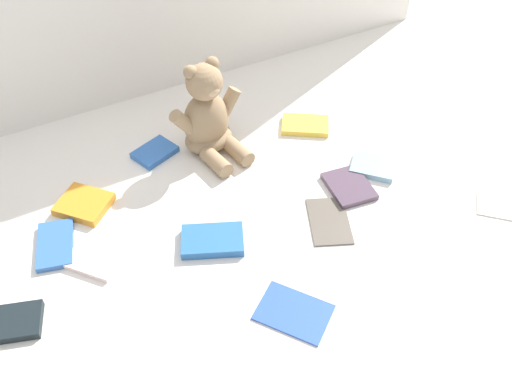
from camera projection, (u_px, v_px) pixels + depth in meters
ground_plane at (232, 197)px, 1.28m from camera, size 3.20×3.20×0.00m
teddy_bear at (208, 119)px, 1.35m from camera, size 0.20×0.19×0.24m
book_case_0 at (349, 186)px, 1.30m from camera, size 0.11×0.13×0.01m
book_case_1 at (212, 240)px, 1.18m from camera, size 0.15×0.13×0.02m
book_case_2 at (329, 220)px, 1.23m from camera, size 0.14×0.16×0.01m
book_case_3 at (84, 204)px, 1.25m from camera, size 0.14×0.15×0.02m
book_case_4 at (155, 152)px, 1.38m from camera, size 0.12×0.10×0.02m
book_case_5 at (3, 324)px, 1.03m from camera, size 0.16×0.12×0.02m
book_case_6 at (500, 206)px, 1.26m from camera, size 0.12×0.12×0.01m
book_case_7 at (55, 245)px, 1.17m from camera, size 0.11×0.14×0.01m
book_case_8 at (373, 166)px, 1.35m from camera, size 0.13×0.13×0.02m
book_case_9 at (94, 260)px, 1.14m from camera, size 0.13×0.13×0.01m
book_case_10 at (294, 312)px, 1.06m from camera, size 0.16×0.17×0.01m
book_case_11 at (305, 125)px, 1.46m from camera, size 0.15×0.13×0.02m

